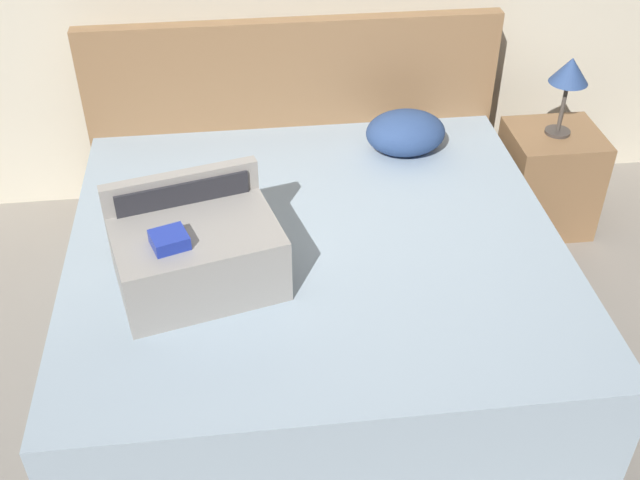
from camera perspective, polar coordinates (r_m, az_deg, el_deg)
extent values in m
plane|color=gray|center=(3.14, 0.57, -11.85)|extent=(12.00, 12.00, 0.00)
cube|color=#99ADBC|center=(3.24, -0.30, -3.55)|extent=(1.97, 1.87, 0.51)
cube|color=olive|center=(3.90, -1.98, 8.83)|extent=(2.01, 0.08, 1.05)
cube|color=gray|center=(2.80, -8.95, -1.49)|extent=(0.65, 0.50, 0.26)
cube|color=#28282D|center=(2.78, -9.02, -0.87)|extent=(0.57, 0.44, 0.18)
cube|color=#1E33A5|center=(2.66, -11.12, -0.03)|extent=(0.15, 0.15, 0.05)
cube|color=gray|center=(2.94, -10.03, 1.82)|extent=(0.57, 0.19, 0.37)
cube|color=#28282D|center=(2.91, -9.90, 1.50)|extent=(0.48, 0.13, 0.32)
ellipsoid|color=navy|center=(3.62, 6.37, 7.93)|extent=(0.38, 0.28, 0.21)
cube|color=olive|center=(4.08, 16.54, 4.35)|extent=(0.44, 0.40, 0.53)
cylinder|color=#3F3833|center=(3.94, 17.23, 7.69)|extent=(0.12, 0.12, 0.01)
cylinder|color=#4C443D|center=(3.88, 17.59, 9.41)|extent=(0.02, 0.02, 0.25)
cone|color=navy|center=(3.80, 18.11, 11.90)|extent=(0.18, 0.18, 0.12)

